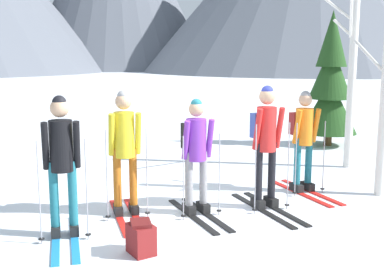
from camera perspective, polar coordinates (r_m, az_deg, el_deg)
name	(u,v)px	position (r m, az deg, el deg)	size (l,w,h in m)	color
ground_plane	(187,211)	(6.93, -0.66, -9.14)	(400.00, 400.00, 0.00)	white
skier_in_black	(62,158)	(5.98, -15.23, -2.69)	(0.61, 1.57, 1.74)	#1E84D1
skier_in_yellow	(124,145)	(6.62, -8.05, -1.27)	(0.61, 1.57, 1.74)	red
skier_in_purple	(196,150)	(6.63, 0.46, -1.90)	(0.62, 1.60, 1.62)	black
skier_in_red	(266,139)	(6.94, 8.76, -0.58)	(0.62, 1.71, 1.79)	black
skier_in_orange	(303,136)	(7.91, 13.12, -0.16)	(0.62, 1.62, 1.65)	red
pine_tree_near	(330,85)	(12.13, 16.12, 5.70)	(1.35, 1.35, 3.26)	#51381E
birch_tree_slender	(352,68)	(9.80, 18.45, 7.47)	(0.81, 0.97, 3.75)	silver
backpack_on_snow_front	(141,238)	(5.52, -6.08, -12.12)	(0.33, 0.38, 0.38)	maroon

